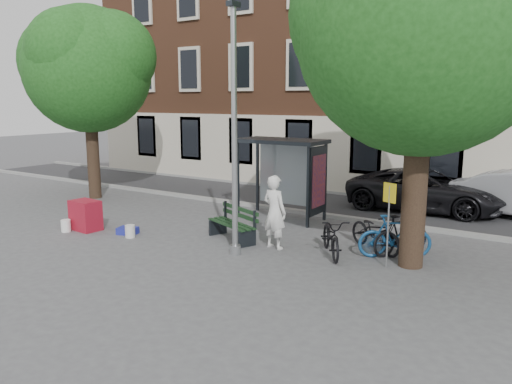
{
  "coord_description": "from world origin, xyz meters",
  "views": [
    {
      "loc": [
        7.08,
        -9.92,
        3.86
      ],
      "look_at": [
        -0.17,
        1.23,
        1.4
      ],
      "focal_mm": 35.0,
      "sensor_mm": 36.0,
      "label": 1
    }
  ],
  "objects_px": {
    "bus_shelter": "(293,161)",
    "bike_b": "(395,236)",
    "painter": "(275,212)",
    "bike_c": "(331,236)",
    "lamppost": "(234,145)",
    "bike_a": "(375,232)",
    "car_dark": "(425,190)",
    "red_stand": "(86,215)",
    "bench": "(233,225)",
    "notice_sign": "(389,206)",
    "bike_d": "(401,234)"
  },
  "relations": [
    {
      "from": "bike_d",
      "to": "lamppost",
      "type": "bearing_deg",
      "value": 62.35
    },
    {
      "from": "lamppost",
      "to": "bike_c",
      "type": "distance_m",
      "value": 3.33
    },
    {
      "from": "bike_c",
      "to": "car_dark",
      "type": "height_order",
      "value": "car_dark"
    },
    {
      "from": "painter",
      "to": "bike_c",
      "type": "distance_m",
      "value": 1.61
    },
    {
      "from": "lamppost",
      "to": "red_stand",
      "type": "relative_size",
      "value": 6.79
    },
    {
      "from": "bike_a",
      "to": "bike_b",
      "type": "bearing_deg",
      "value": -85.56
    },
    {
      "from": "bike_d",
      "to": "notice_sign",
      "type": "relative_size",
      "value": 0.88
    },
    {
      "from": "car_dark",
      "to": "red_stand",
      "type": "bearing_deg",
      "value": 132.99
    },
    {
      "from": "bench",
      "to": "bike_a",
      "type": "bearing_deg",
      "value": 40.33
    },
    {
      "from": "lamppost",
      "to": "bus_shelter",
      "type": "bearing_deg",
      "value": 98.43
    },
    {
      "from": "bus_shelter",
      "to": "bike_c",
      "type": "xyz_separation_m",
      "value": [
        2.69,
        -2.87,
        -1.42
      ]
    },
    {
      "from": "bench",
      "to": "bus_shelter",
      "type": "bearing_deg",
      "value": 108.63
    },
    {
      "from": "bike_b",
      "to": "car_dark",
      "type": "relative_size",
      "value": 0.34
    },
    {
      "from": "notice_sign",
      "to": "painter",
      "type": "bearing_deg",
      "value": -156.01
    },
    {
      "from": "bike_d",
      "to": "red_stand",
      "type": "bearing_deg",
      "value": 47.33
    },
    {
      "from": "bike_a",
      "to": "car_dark",
      "type": "relative_size",
      "value": 0.36
    },
    {
      "from": "bus_shelter",
      "to": "bike_b",
      "type": "bearing_deg",
      "value": -28.15
    },
    {
      "from": "lamppost",
      "to": "bench",
      "type": "relative_size",
      "value": 3.31
    },
    {
      "from": "bike_b",
      "to": "bus_shelter",
      "type": "bearing_deg",
      "value": 29.38
    },
    {
      "from": "bus_shelter",
      "to": "bike_d",
      "type": "relative_size",
      "value": 1.61
    },
    {
      "from": "bike_a",
      "to": "painter",
      "type": "bearing_deg",
      "value": 150.02
    },
    {
      "from": "painter",
      "to": "bike_c",
      "type": "height_order",
      "value": "painter"
    },
    {
      "from": "bike_a",
      "to": "bike_d",
      "type": "bearing_deg",
      "value": -57.23
    },
    {
      "from": "car_dark",
      "to": "red_stand",
      "type": "distance_m",
      "value": 11.39
    },
    {
      "from": "bench",
      "to": "bike_c",
      "type": "bearing_deg",
      "value": 26.14
    },
    {
      "from": "bus_shelter",
      "to": "bike_c",
      "type": "bearing_deg",
      "value": -46.85
    },
    {
      "from": "bike_b",
      "to": "red_stand",
      "type": "bearing_deg",
      "value": 73.09
    },
    {
      "from": "lamppost",
      "to": "bike_b",
      "type": "distance_m",
      "value": 4.56
    },
    {
      "from": "bike_c",
      "to": "bus_shelter",
      "type": "bearing_deg",
      "value": 97.87
    },
    {
      "from": "lamppost",
      "to": "bench",
      "type": "distance_m",
      "value": 2.71
    },
    {
      "from": "bus_shelter",
      "to": "car_dark",
      "type": "xyz_separation_m",
      "value": [
        3.26,
        3.68,
        -1.18
      ]
    },
    {
      "from": "notice_sign",
      "to": "car_dark",
      "type": "bearing_deg",
      "value": 119.51
    },
    {
      "from": "bike_b",
      "to": "car_dark",
      "type": "distance_m",
      "value": 5.93
    },
    {
      "from": "bus_shelter",
      "to": "bike_b",
      "type": "distance_m",
      "value": 4.83
    },
    {
      "from": "bike_c",
      "to": "painter",
      "type": "bearing_deg",
      "value": 153.57
    },
    {
      "from": "painter",
      "to": "bike_d",
      "type": "height_order",
      "value": "painter"
    },
    {
      "from": "bus_shelter",
      "to": "bike_b",
      "type": "relative_size",
      "value": 1.57
    },
    {
      "from": "bike_d",
      "to": "notice_sign",
      "type": "xyz_separation_m",
      "value": [
        0.02,
        -1.14,
        0.93
      ]
    },
    {
      "from": "lamppost",
      "to": "car_dark",
      "type": "relative_size",
      "value": 1.15
    },
    {
      "from": "painter",
      "to": "bench",
      "type": "xyz_separation_m",
      "value": [
        -1.36,
        0.04,
        -0.56
      ]
    },
    {
      "from": "bench",
      "to": "bike_c",
      "type": "height_order",
      "value": "bike_c"
    },
    {
      "from": "bike_c",
      "to": "lamppost",
      "type": "bearing_deg",
      "value": 175.46
    },
    {
      "from": "bike_a",
      "to": "car_dark",
      "type": "height_order",
      "value": "car_dark"
    },
    {
      "from": "car_dark",
      "to": "red_stand",
      "type": "height_order",
      "value": "car_dark"
    },
    {
      "from": "car_dark",
      "to": "notice_sign",
      "type": "relative_size",
      "value": 2.65
    },
    {
      "from": "notice_sign",
      "to": "lamppost",
      "type": "bearing_deg",
      "value": -140.75
    },
    {
      "from": "bench",
      "to": "bike_b",
      "type": "height_order",
      "value": "bike_b"
    },
    {
      "from": "bike_c",
      "to": "red_stand",
      "type": "xyz_separation_m",
      "value": [
        -7.25,
        -1.73,
        -0.05
      ]
    },
    {
      "from": "bus_shelter",
      "to": "red_stand",
      "type": "distance_m",
      "value": 6.64
    },
    {
      "from": "bus_shelter",
      "to": "painter",
      "type": "relative_size",
      "value": 1.46
    }
  ]
}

